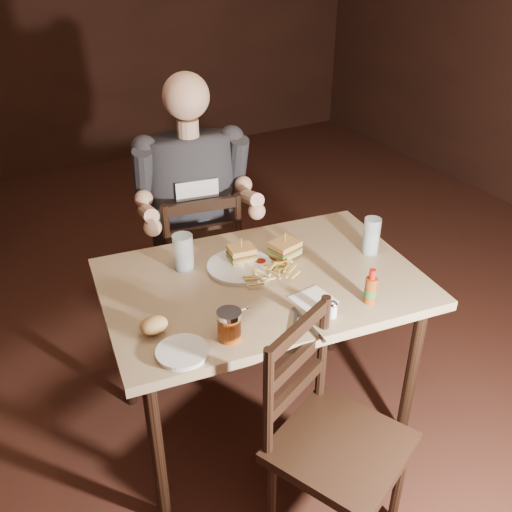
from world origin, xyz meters
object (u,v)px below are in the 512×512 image
syrup_dispenser (229,325)px  side_plate (182,353)px  diner (193,180)px  main_table (262,296)px  chair_near (341,447)px  glass_right (371,236)px  dinner_plate (240,268)px  glass_left (183,252)px  hot_sauce (371,286)px  chair_far (196,265)px

syrup_dispenser → side_plate: 0.18m
diner → main_table: bearing=-80.4°
chair_near → main_table: bearing=62.1°
chair_near → glass_right: size_ratio=5.62×
dinner_plate → glass_left: 0.24m
hot_sauce → side_plate: size_ratio=0.83×
glass_left → dinner_plate: bearing=-31.1°
chair_near → syrup_dispenser: (-0.24, 0.34, 0.38)m
diner → glass_left: size_ratio=6.41×
chair_far → chair_near: chair_far is taller
side_plate → syrup_dispenser: bearing=0.4°
chair_near → glass_left: glass_left is taller
chair_near → diner: diner is taller
main_table → side_plate: (-0.45, -0.27, 0.09)m
main_table → chair_far: size_ratio=1.46×
chair_far → chair_near: 1.31m
hot_sauce → dinner_plate: bearing=125.8°
glass_right → hot_sauce: glass_right is taller
chair_near → glass_left: bearing=78.9°
diner → chair_far: bearing=90.0°
hot_sauce → glass_right: bearing=51.1°
glass_right → diner: bearing=126.3°
chair_far → hot_sauce: size_ratio=6.44×
chair_far → diner: bearing=90.0°
main_table → chair_far: (0.01, 0.70, -0.24)m
diner → hot_sauce: size_ratio=6.83×
dinner_plate → glass_left: (-0.19, 0.12, 0.07)m
chair_far → glass_left: glass_left is taller
chair_far → chair_near: bearing=97.6°
diner → glass_left: bearing=-109.4°
dinner_plate → main_table: bearing=-68.5°
chair_far → diner: 0.50m
dinner_plate → side_plate: 0.55m
dinner_plate → chair_near: bearing=-89.4°
chair_far → chair_near: size_ratio=1.01×
hot_sauce → diner: bearing=105.6°
chair_near → hot_sauce: bearing=18.2°
main_table → syrup_dispenser: bearing=-136.1°
glass_left → hot_sauce: bearing=-47.4°
glass_right → syrup_dispenser: (-0.78, -0.23, -0.03)m
chair_near → glass_left: 0.95m
main_table → chair_far: bearing=89.6°
chair_far → glass_right: 0.97m
main_table → glass_left: size_ratio=8.83×
main_table → dinner_plate: bearing=111.5°
chair_near → dinner_plate: 0.79m
chair_far → diner: diner is taller
main_table → glass_right: bearing=-4.4°
main_table → syrup_dispenser: size_ratio=12.14×
glass_left → glass_right: (0.74, -0.26, 0.00)m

